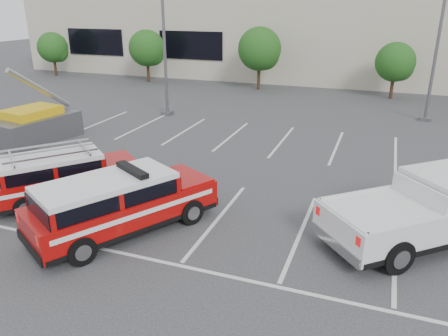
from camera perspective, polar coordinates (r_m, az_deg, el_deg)
The scene contains 13 objects.
ground at distance 14.27m, azimuth -0.82°, elevation -6.70°, with size 120.00×120.00×0.00m, color #303033.
stall_markings at distance 18.16m, azimuth 4.30°, elevation -0.48°, with size 23.00×15.00×0.01m, color silver.
convention_building at distance 43.91m, azimuth 15.33°, elevation 17.76°, with size 60.00×16.99×13.20m.
tree_far_left at distance 45.07m, azimuth -21.33°, elevation 14.33°, with size 2.77×2.77×3.99m.
tree_left at distance 39.23m, azimuth -9.89°, elevation 15.01°, with size 3.07×3.07×4.42m.
tree_mid_left at distance 35.31m, azimuth 4.82°, elevation 15.05°, with size 3.37×3.37×4.85m.
tree_mid_right at distance 34.08m, azimuth 21.60°, elevation 12.58°, with size 2.77×2.77×3.99m.
light_pole_left at distance 26.94m, azimuth -7.90°, elevation 17.70°, with size 0.90×0.60×10.24m.
light_pole_mid at distance 27.92m, azimuth 26.38°, elevation 15.94°, with size 0.90×0.60×10.24m.
fire_chief_suv at distance 13.58m, azimuth -13.31°, elevation -5.00°, with size 4.57×5.89×1.98m.
white_pickup at distance 14.20m, azimuth 25.60°, elevation -5.44°, with size 6.42×6.04×2.02m.
ladder_suv at distance 16.37m, azimuth -20.11°, elevation -1.34°, with size 4.58×4.97×1.92m.
utility_rig at distance 24.15m, azimuth -23.97°, elevation 5.05°, with size 4.35×4.60×3.75m.
Camera 1 is at (4.59, -11.78, 6.62)m, focal length 35.00 mm.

